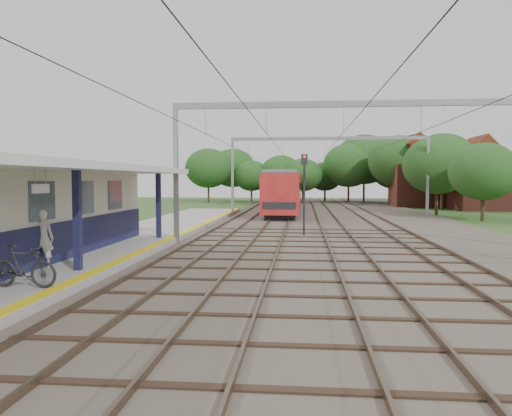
{
  "coord_description": "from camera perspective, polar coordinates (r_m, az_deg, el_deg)",
  "views": [
    {
      "loc": [
        1.28,
        -9.26,
        3.25
      ],
      "look_at": [
        -1.43,
        19.52,
        1.6
      ],
      "focal_mm": 35.0,
      "sensor_mm": 36.0,
      "label": 1
    }
  ],
  "objects": [
    {
      "name": "catenary_system",
      "position": [
        34.68,
        8.93,
        6.97
      ],
      "size": [
        17.22,
        88.0,
        7.0
      ],
      "color": "gray",
      "rests_on": "ground"
    },
    {
      "name": "yellow_stripe",
      "position": [
        24.34,
        -10.24,
        -3.62
      ],
      "size": [
        0.45,
        52.0,
        0.01
      ],
      "primitive_type": "cube",
      "color": "yellow",
      "rests_on": "platform"
    },
    {
      "name": "platform",
      "position": [
        25.06,
        -15.21,
        -3.9
      ],
      "size": [
        5.0,
        52.0,
        0.35
      ],
      "primitive_type": "cube",
      "color": "gray",
      "rests_on": "ground"
    },
    {
      "name": "canopy",
      "position": [
        17.75,
        -25.35,
        4.22
      ],
      "size": [
        6.4,
        20.0,
        3.44
      ],
      "color": "#12133A",
      "rests_on": "platform"
    },
    {
      "name": "ground",
      "position": [
        9.9,
        -2.43,
        -15.91
      ],
      "size": [
        160.0,
        160.0,
        0.0
      ],
      "primitive_type": "plane",
      "color": "#2D4C1E",
      "rests_on": "ground"
    },
    {
      "name": "signal_post",
      "position": [
        28.35,
        5.54,
        2.81
      ],
      "size": [
        0.37,
        0.32,
        4.68
      ],
      "rotation": [
        0.0,
        0.0,
        0.38
      ],
      "color": "black",
      "rests_on": "ground"
    },
    {
      "name": "person",
      "position": [
        17.87,
        -23.2,
        -3.22
      ],
      "size": [
        0.77,
        0.56,
        1.93
      ],
      "primitive_type": "imported",
      "rotation": [
        0.0,
        0.0,
        3.3
      ],
      "color": "silver",
      "rests_on": "platform"
    },
    {
      "name": "ballast_bed",
      "position": [
        39.49,
        9.32,
        -1.42
      ],
      "size": [
        18.0,
        90.0,
        0.1
      ],
      "primitive_type": "cube",
      "color": "#473D33",
      "rests_on": "ground"
    },
    {
      "name": "house_near",
      "position": [
        58.68,
        25.05,
        2.71
      ],
      "size": [
        7.0,
        6.12,
        7.89
      ],
      "color": "brown",
      "rests_on": "ground"
    },
    {
      "name": "tree_band",
      "position": [
        66.46,
        7.62,
        4.68
      ],
      "size": [
        31.72,
        30.88,
        8.82
      ],
      "color": "#382619",
      "rests_on": "ground"
    },
    {
      "name": "station_building",
      "position": [
        19.21,
        -26.55,
        -0.68
      ],
      "size": [
        3.41,
        18.0,
        3.4
      ],
      "color": "beige",
      "rests_on": "platform"
    },
    {
      "name": "train",
      "position": [
        56.07,
        3.57,
        2.18
      ],
      "size": [
        3.0,
        37.35,
        3.93
      ],
      "color": "black",
      "rests_on": "ballast_bed"
    },
    {
      "name": "rail_tracks",
      "position": [
        39.39,
        5.69,
        -1.23
      ],
      "size": [
        11.8,
        88.0,
        0.15
      ],
      "color": "brown",
      "rests_on": "ballast_bed"
    },
    {
      "name": "house_far",
      "position": [
        63.01,
        18.93,
        3.08
      ],
      "size": [
        8.0,
        6.12,
        8.66
      ],
      "color": "brown",
      "rests_on": "ground"
    },
    {
      "name": "bicycle",
      "position": [
        14.83,
        -25.09,
        -6.05
      ],
      "size": [
        1.96,
        0.65,
        1.16
      ],
      "primitive_type": "imported",
      "rotation": [
        0.0,
        0.0,
        1.52
      ],
      "color": "black",
      "rests_on": "platform"
    }
  ]
}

